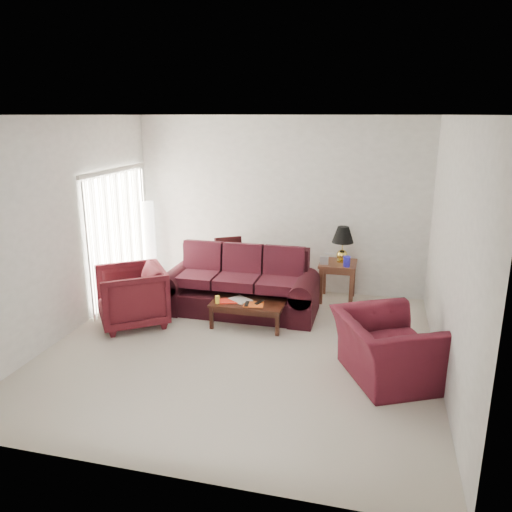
# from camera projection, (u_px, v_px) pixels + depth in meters

# --- Properties ---
(floor) EXTENTS (5.00, 5.00, 0.00)m
(floor) POSITION_uv_depth(u_px,v_px,m) (241.00, 349.00, 6.64)
(floor) COLOR beige
(floor) RESTS_ON ground
(blinds) EXTENTS (0.10, 2.00, 2.16)m
(blinds) POSITION_uv_depth(u_px,v_px,m) (119.00, 237.00, 8.12)
(blinds) COLOR silver
(blinds) RESTS_ON ground
(sofa) EXTENTS (2.46, 1.16, 0.98)m
(sofa) POSITION_uv_depth(u_px,v_px,m) (239.00, 282.00, 7.76)
(sofa) COLOR black
(sofa) RESTS_ON ground
(throw_pillow) EXTENTS (0.50, 0.43, 0.47)m
(throw_pillow) POSITION_uv_depth(u_px,v_px,m) (229.00, 250.00, 8.55)
(throw_pillow) COLOR black
(throw_pillow) RESTS_ON sofa
(end_table) EXTENTS (0.61, 0.61, 0.66)m
(end_table) POSITION_uv_depth(u_px,v_px,m) (337.00, 281.00, 8.31)
(end_table) COLOR #5B2E1F
(end_table) RESTS_ON ground
(table_lamp) EXTENTS (0.39, 0.39, 0.60)m
(table_lamp) POSITION_uv_depth(u_px,v_px,m) (343.00, 244.00, 8.18)
(table_lamp) COLOR gold
(table_lamp) RESTS_ON end_table
(clock) EXTENTS (0.14, 0.05, 0.14)m
(clock) POSITION_uv_depth(u_px,v_px,m) (324.00, 260.00, 8.09)
(clock) COLOR silver
(clock) RESTS_ON end_table
(blue_canister) EXTENTS (0.12, 0.12, 0.17)m
(blue_canister) POSITION_uv_depth(u_px,v_px,m) (347.00, 261.00, 7.97)
(blue_canister) COLOR #201AAA
(blue_canister) RESTS_ON end_table
(picture_frame) EXTENTS (0.19, 0.20, 0.05)m
(picture_frame) POSITION_uv_depth(u_px,v_px,m) (330.00, 254.00, 8.43)
(picture_frame) COLOR silver
(picture_frame) RESTS_ON end_table
(floor_lamp) EXTENTS (0.33, 0.33, 1.54)m
(floor_lamp) POSITION_uv_depth(u_px,v_px,m) (150.00, 243.00, 9.03)
(floor_lamp) COLOR white
(floor_lamp) RESTS_ON ground
(armchair_left) EXTENTS (1.32, 1.32, 0.87)m
(armchair_left) POSITION_uv_depth(u_px,v_px,m) (132.00, 296.00, 7.32)
(armchair_left) COLOR #450F16
(armchair_left) RESTS_ON ground
(armchair_right) EXTENTS (1.44, 1.51, 0.76)m
(armchair_right) POSITION_uv_depth(u_px,v_px,m) (387.00, 348.00, 5.81)
(armchair_right) COLOR #48101B
(armchair_right) RESTS_ON ground
(coffee_table) EXTENTS (1.18, 0.89, 0.37)m
(coffee_table) POSITION_uv_depth(u_px,v_px,m) (248.00, 314.00, 7.31)
(coffee_table) COLOR black
(coffee_table) RESTS_ON ground
(magazine_red) EXTENTS (0.32, 0.28, 0.02)m
(magazine_red) POSITION_uv_depth(u_px,v_px,m) (229.00, 301.00, 7.28)
(magazine_red) COLOR red
(magazine_red) RESTS_ON coffee_table
(magazine_white) EXTENTS (0.39, 0.37, 0.02)m
(magazine_white) POSITION_uv_depth(u_px,v_px,m) (240.00, 300.00, 7.33)
(magazine_white) COLOR silver
(magazine_white) RESTS_ON coffee_table
(magazine_orange) EXTENTS (0.31, 0.25, 0.02)m
(magazine_orange) POSITION_uv_depth(u_px,v_px,m) (254.00, 305.00, 7.15)
(magazine_orange) COLOR #D95419
(magazine_orange) RESTS_ON coffee_table
(remote_a) EXTENTS (0.07, 0.18, 0.02)m
(remote_a) POSITION_uv_depth(u_px,v_px,m) (247.00, 304.00, 7.12)
(remote_a) COLOR black
(remote_a) RESTS_ON coffee_table
(remote_b) EXTENTS (0.11, 0.18, 0.02)m
(remote_b) POSITION_uv_depth(u_px,v_px,m) (259.00, 302.00, 7.18)
(remote_b) COLOR black
(remote_b) RESTS_ON coffee_table
(yellow_glass) EXTENTS (0.08, 0.08, 0.11)m
(yellow_glass) POSITION_uv_depth(u_px,v_px,m) (217.00, 300.00, 7.21)
(yellow_glass) COLOR yellow
(yellow_glass) RESTS_ON coffee_table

